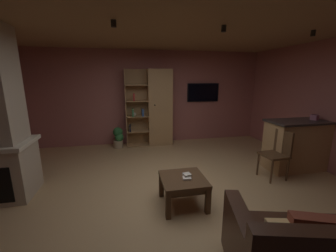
{
  "coord_description": "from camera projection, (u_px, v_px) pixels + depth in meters",
  "views": [
    {
      "loc": [
        -0.71,
        -3.09,
        1.88
      ],
      "look_at": [
        0.0,
        0.4,
        1.05
      ],
      "focal_mm": 22.27,
      "sensor_mm": 36.0,
      "label": 1
    }
  ],
  "objects": [
    {
      "name": "table_book_0",
      "position": [
        187.0,
        178.0,
        3.04
      ],
      "size": [
        0.13,
        0.11,
        0.02
      ],
      "primitive_type": "cube",
      "rotation": [
        0.0,
        0.0,
        -0.12
      ],
      "color": "beige",
      "rests_on": "coffee_table"
    },
    {
      "name": "track_light_spot_2",
      "position": [
        224.0,
        29.0,
        2.96
      ],
      "size": [
        0.07,
        0.07,
        0.09
      ],
      "primitive_type": "cylinder",
      "color": "black"
    },
    {
      "name": "track_light_spot_1",
      "position": [
        114.0,
        23.0,
        2.68
      ],
      "size": [
        0.07,
        0.07,
        0.09
      ],
      "primitive_type": "cylinder",
      "color": "black"
    },
    {
      "name": "wall_back",
      "position": [
        151.0,
        98.0,
        6.01
      ],
      "size": [
        6.66,
        0.06,
        2.63
      ],
      "primitive_type": "cube",
      "color": "#9E5B56",
      "rests_on": "ground"
    },
    {
      "name": "potted_floor_plant",
      "position": [
        118.0,
        137.0,
        5.68
      ],
      "size": [
        0.28,
        0.29,
        0.57
      ],
      "color": "#9E896B",
      "rests_on": "ground"
    },
    {
      "name": "tissue_box",
      "position": [
        314.0,
        117.0,
        4.25
      ],
      "size": [
        0.16,
        0.16,
        0.11
      ],
      "primitive_type": "cube",
      "rotation": [
        0.0,
        0.0,
        0.39
      ],
      "color": "#995972",
      "rests_on": "kitchen_bar_counter"
    },
    {
      "name": "wall_mounted_tv",
      "position": [
        203.0,
        93.0,
        6.22
      ],
      "size": [
        0.96,
        0.06,
        0.54
      ],
      "color": "black"
    },
    {
      "name": "bookshelf_cabinet",
      "position": [
        157.0,
        108.0,
        5.83
      ],
      "size": [
        1.28,
        0.41,
        2.11
      ],
      "color": "#A87F51",
      "rests_on": "ground"
    },
    {
      "name": "kitchen_bar_counter",
      "position": [
        300.0,
        145.0,
        4.34
      ],
      "size": [
        1.44,
        0.63,
        1.03
      ],
      "color": "#A87F51",
      "rests_on": "ground"
    },
    {
      "name": "coffee_table",
      "position": [
        183.0,
        183.0,
        3.1
      ],
      "size": [
        0.65,
        0.64,
        0.43
      ],
      "color": "#4C331E",
      "rests_on": "ground"
    },
    {
      "name": "ceiling",
      "position": [
        174.0,
        22.0,
        2.91
      ],
      "size": [
        6.54,
        5.79,
        0.02
      ],
      "primitive_type": "cube",
      "color": "#8E6B47"
    },
    {
      "name": "window_pane_back",
      "position": [
        140.0,
        105.0,
        5.96
      ],
      "size": [
        0.64,
        0.01,
        0.84
      ],
      "primitive_type": "cube",
      "color": "white"
    },
    {
      "name": "table_book_1",
      "position": [
        187.0,
        174.0,
        3.1
      ],
      "size": [
        0.13,
        0.13,
        0.03
      ],
      "primitive_type": "cube",
      "rotation": [
        0.0,
        0.0,
        0.2
      ],
      "color": "beige",
      "rests_on": "coffee_table"
    },
    {
      "name": "floor",
      "position": [
        173.0,
        192.0,
        3.51
      ],
      "size": [
        6.54,
        5.79,
        0.02
      ],
      "primitive_type": "cube",
      "color": "tan",
      "rests_on": "ground"
    },
    {
      "name": "dining_chair",
      "position": [
        278.0,
        151.0,
        3.92
      ],
      "size": [
        0.46,
        0.46,
        0.92
      ],
      "color": "#4C331E",
      "rests_on": "ground"
    },
    {
      "name": "track_light_spot_3",
      "position": [
        313.0,
        33.0,
        3.26
      ],
      "size": [
        0.07,
        0.07,
        0.09
      ],
      "primitive_type": "cylinder",
      "color": "black"
    }
  ]
}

